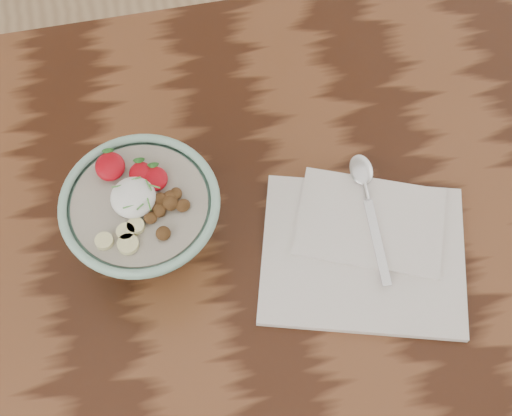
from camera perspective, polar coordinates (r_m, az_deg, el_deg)
The scene contains 4 objects.
table at distance 95.96cm, azimuth 0.22°, elevation -7.68°, with size 160.00×90.00×75.00cm.
breakfast_bowl at distance 84.68cm, azimuth -8.96°, elevation -0.75°, with size 18.36×18.36×12.30cm.
napkin at distance 89.15cm, azimuth 8.67°, elevation -3.14°, with size 29.36×26.11×1.52cm.
spoon at distance 91.50cm, azimuth 8.72°, elevation 1.66°, with size 3.38×18.35×0.96cm.
Camera 1 is at (-6.68, -31.23, 156.19)cm, focal length 50.00 mm.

